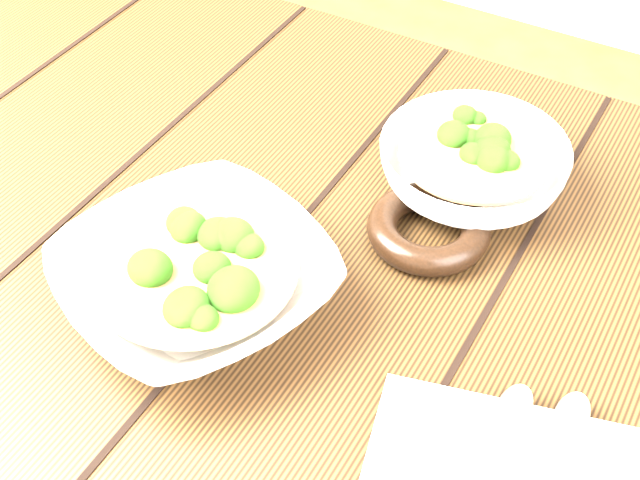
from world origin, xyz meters
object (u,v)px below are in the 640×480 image
at_px(table, 295,342).
at_px(soup_bowl_front, 195,277).
at_px(soup_bowl_back, 473,166).
at_px(trivet, 429,228).

height_order(table, soup_bowl_front, soup_bowl_front).
distance_m(soup_bowl_front, soup_bowl_back, 0.30).
relative_size(soup_bowl_front, soup_bowl_back, 1.22).
distance_m(table, soup_bowl_front, 0.18).
bearing_deg(soup_bowl_back, soup_bowl_front, -120.53).
bearing_deg(trivet, table, -137.49).
xyz_separation_m(table, soup_bowl_front, (-0.05, -0.08, 0.15)).
bearing_deg(soup_bowl_front, soup_bowl_back, 59.47).
xyz_separation_m(soup_bowl_front, trivet, (0.14, 0.17, -0.02)).
relative_size(table, soup_bowl_front, 4.07).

